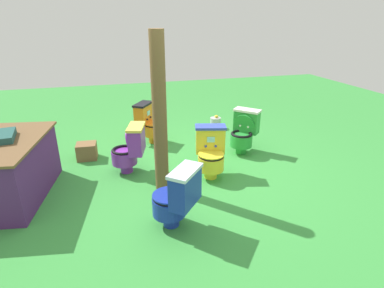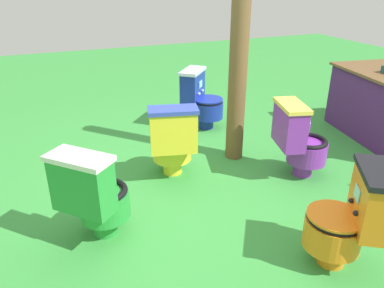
# 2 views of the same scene
# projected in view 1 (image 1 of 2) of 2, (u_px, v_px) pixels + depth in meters

# --- Properties ---
(ground) EXTENTS (14.00, 14.00, 0.00)m
(ground) POSITION_uv_depth(u_px,v_px,m) (188.00, 171.00, 4.68)
(ground) COLOR green
(toilet_purple) EXTENTS (0.52, 0.58, 0.73)m
(toilet_purple) POSITION_uv_depth(u_px,v_px,m) (130.00, 149.00, 4.54)
(toilet_purple) COLOR purple
(toilet_purple) RESTS_ON ground
(toilet_orange) EXTENTS (0.60, 0.63, 0.73)m
(toilet_orange) POSITION_uv_depth(u_px,v_px,m) (149.00, 123.00, 5.66)
(toilet_orange) COLOR orange
(toilet_orange) RESTS_ON ground
(toilet_blue) EXTENTS (0.63, 0.64, 0.73)m
(toilet_blue) POSITION_uv_depth(u_px,v_px,m) (176.00, 197.00, 3.32)
(toilet_blue) COLOR #192D9E
(toilet_blue) RESTS_ON ground
(toilet_green) EXTENTS (0.63, 0.63, 0.73)m
(toilet_green) POSITION_uv_depth(u_px,v_px,m) (244.00, 131.00, 5.23)
(toilet_green) COLOR green
(toilet_green) RESTS_ON ground
(toilet_yellow) EXTENTS (0.58, 0.51, 0.73)m
(toilet_yellow) POSITION_uv_depth(u_px,v_px,m) (211.00, 152.00, 4.43)
(toilet_yellow) COLOR yellow
(toilet_yellow) RESTS_ON ground
(vendor_table) EXTENTS (1.58, 1.09, 0.85)m
(vendor_table) POSITION_uv_depth(u_px,v_px,m) (8.00, 169.00, 3.88)
(vendor_table) COLOR #4C2360
(vendor_table) RESTS_ON ground
(wooden_post) EXTENTS (0.18, 0.18, 2.03)m
(wooden_post) POSITION_uv_depth(u_px,v_px,m) (160.00, 116.00, 3.87)
(wooden_post) COLOR brown
(wooden_post) RESTS_ON ground
(small_crate) EXTENTS (0.30, 0.33, 0.26)m
(small_crate) POSITION_uv_depth(u_px,v_px,m) (87.00, 151.00, 5.06)
(small_crate) COLOR brown
(small_crate) RESTS_ON ground
(lemon_bucket) EXTENTS (0.22, 0.22, 0.28)m
(lemon_bucket) POSITION_uv_depth(u_px,v_px,m) (216.00, 122.00, 6.48)
(lemon_bucket) COLOR #B7B7BF
(lemon_bucket) RESTS_ON ground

